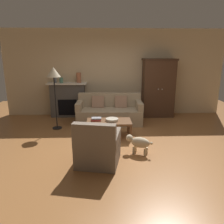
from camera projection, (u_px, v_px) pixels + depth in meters
ground_plane at (120, 142)px, 5.19m from camera, size 9.60×9.60×0.00m
back_wall at (115, 73)px, 7.29m from camera, size 7.20×0.10×2.80m
fireplace at (68, 99)px, 7.20m from camera, size 1.26×0.48×1.12m
armoire at (158, 88)px, 7.15m from camera, size 1.06×0.57×1.87m
couch at (109, 112)px, 6.59m from camera, size 1.95×0.91×0.86m
coffee_table at (109, 123)px, 5.44m from camera, size 1.10×0.60×0.42m
fruit_bowl at (112, 120)px, 5.42m from camera, size 0.31×0.31×0.06m
book_stack at (96, 119)px, 5.44m from camera, size 0.26×0.18×0.07m
mantel_vase_slate at (55, 78)px, 6.99m from camera, size 0.10×0.10×0.30m
mantel_vase_jade at (61, 80)px, 7.02m from camera, size 0.12×0.12×0.16m
mantel_vase_terracotta at (79, 78)px, 7.02m from camera, size 0.15×0.15×0.32m
armchair_near_left at (98, 148)px, 4.11m from camera, size 0.90×0.90×0.88m
floor_lamp at (54, 76)px, 5.77m from camera, size 0.36×0.36×1.69m
dog at (139, 142)px, 4.55m from camera, size 0.53×0.36×0.39m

